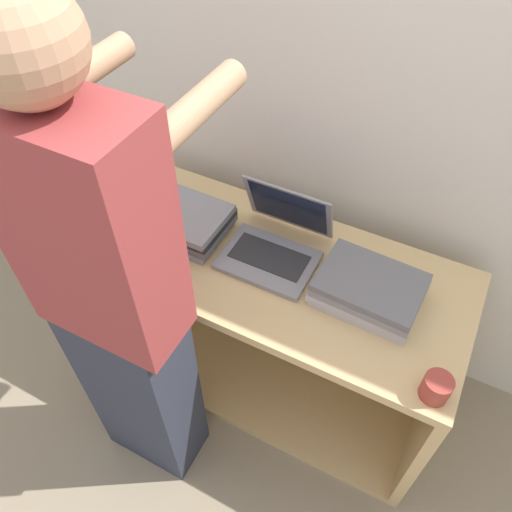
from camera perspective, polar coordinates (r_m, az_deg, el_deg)
The scene contains 9 objects.
ground_plane at distance 2.17m, azimuth -2.65°, elevation -18.83°, with size 12.00×12.00×0.00m, color gray.
wall_back at distance 1.69m, azimuth 8.11°, elevation 19.55°, with size 8.00×0.05×2.40m.
cart at distance 2.01m, azimuth 2.11°, elevation -6.14°, with size 1.37×0.59×0.72m.
laptop_open at distance 1.69m, azimuth 2.18°, elevation 1.51°, with size 0.31×0.31×0.23m.
laptop_stack_left at distance 1.78m, azimuth -8.46°, elevation 4.10°, with size 0.33×0.24×0.10m.
laptop_stack_right at distance 1.59m, azimuth 12.74°, elevation -3.79°, with size 0.33×0.24×0.10m.
person at distance 1.43m, azimuth -15.66°, elevation -5.67°, with size 0.40×0.53×1.73m.
mug at distance 1.47m, azimuth 19.89°, elevation -13.96°, with size 0.08×0.08×0.08m.
inventory_tag at distance 1.72m, azimuth -9.81°, elevation 4.27°, with size 0.06×0.02×0.01m.
Camera 1 is at (0.48, -0.72, 1.99)m, focal length 35.00 mm.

